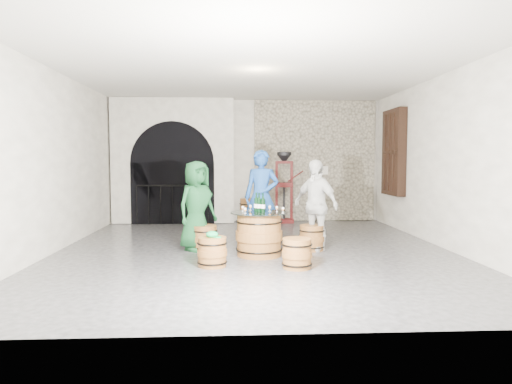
{
  "coord_description": "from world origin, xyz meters",
  "views": [
    {
      "loc": [
        -0.37,
        -8.12,
        1.62
      ],
      "look_at": [
        0.04,
        0.01,
        1.05
      ],
      "focal_mm": 32.0,
      "sensor_mm": 36.0,
      "label": 1
    }
  ],
  "objects_px": {
    "person_green": "(197,206)",
    "barrel_stool_far": "(261,233)",
    "barrel_stool_near_left": "(212,252)",
    "barrel_table": "(259,234)",
    "person_white": "(315,205)",
    "wine_bottle_center": "(263,205)",
    "barrel_stool_left": "(205,238)",
    "wine_bottle_right": "(256,204)",
    "wine_bottle_left": "(259,204)",
    "side_barrel": "(250,212)",
    "barrel_stool_near_right": "(297,254)",
    "corking_press": "(284,182)",
    "barrel_stool_right": "(312,238)",
    "person_blue": "(261,197)"
  },
  "relations": [
    {
      "from": "person_green",
      "to": "barrel_stool_far",
      "type": "bearing_deg",
      "value": -21.79
    },
    {
      "from": "barrel_stool_near_left",
      "to": "person_green",
      "type": "xyz_separation_m",
      "value": [
        -0.33,
        1.31,
        0.58
      ]
    },
    {
      "from": "barrel_table",
      "to": "person_white",
      "type": "distance_m",
      "value": 1.22
    },
    {
      "from": "wine_bottle_center",
      "to": "barrel_stool_left",
      "type": "bearing_deg",
      "value": 152.88
    },
    {
      "from": "person_green",
      "to": "wine_bottle_right",
      "type": "xyz_separation_m",
      "value": [
        1.05,
        -0.48,
        0.07
      ]
    },
    {
      "from": "barrel_stool_left",
      "to": "wine_bottle_left",
      "type": "xyz_separation_m",
      "value": [
        0.95,
        -0.46,
        0.65
      ]
    },
    {
      "from": "barrel_stool_far",
      "to": "side_barrel",
      "type": "bearing_deg",
      "value": 93.18
    },
    {
      "from": "barrel_stool_left",
      "to": "barrel_stool_near_right",
      "type": "relative_size",
      "value": 1.0
    },
    {
      "from": "person_green",
      "to": "wine_bottle_left",
      "type": "xyz_separation_m",
      "value": [
        1.09,
        -0.53,
        0.07
      ]
    },
    {
      "from": "person_green",
      "to": "corking_press",
      "type": "bearing_deg",
      "value": 16.29
    },
    {
      "from": "barrel_stool_far",
      "to": "barrel_stool_near_right",
      "type": "distance_m",
      "value": 2.03
    },
    {
      "from": "person_green",
      "to": "wine_bottle_center",
      "type": "relative_size",
      "value": 4.94
    },
    {
      "from": "person_white",
      "to": "barrel_stool_far",
      "type": "bearing_deg",
      "value": -162.48
    },
    {
      "from": "corking_press",
      "to": "barrel_stool_left",
      "type": "bearing_deg",
      "value": -112.43
    },
    {
      "from": "barrel_stool_near_right",
      "to": "person_green",
      "type": "height_order",
      "value": "person_green"
    },
    {
      "from": "wine_bottle_left",
      "to": "side_barrel",
      "type": "bearing_deg",
      "value": 90.51
    },
    {
      "from": "side_barrel",
      "to": "wine_bottle_center",
      "type": "bearing_deg",
      "value": -88.48
    },
    {
      "from": "side_barrel",
      "to": "corking_press",
      "type": "height_order",
      "value": "corking_press"
    },
    {
      "from": "barrel_table",
      "to": "barrel_stool_left",
      "type": "relative_size",
      "value": 2.07
    },
    {
      "from": "barrel_stool_near_right",
      "to": "person_white",
      "type": "distance_m",
      "value": 1.6
    },
    {
      "from": "barrel_stool_left",
      "to": "barrel_stool_near_right",
      "type": "height_order",
      "value": "same"
    },
    {
      "from": "barrel_stool_near_right",
      "to": "side_barrel",
      "type": "xyz_separation_m",
      "value": [
        -0.54,
        4.4,
        0.12
      ]
    },
    {
      "from": "barrel_stool_near_right",
      "to": "wine_bottle_center",
      "type": "distance_m",
      "value": 1.2
    },
    {
      "from": "barrel_stool_near_right",
      "to": "barrel_stool_far",
      "type": "bearing_deg",
      "value": 101.62
    },
    {
      "from": "barrel_stool_near_left",
      "to": "corking_press",
      "type": "bearing_deg",
      "value": 71.24
    },
    {
      "from": "barrel_stool_right",
      "to": "barrel_stool_near_left",
      "type": "distance_m",
      "value": 2.1
    },
    {
      "from": "barrel_stool_far",
      "to": "person_blue",
      "type": "bearing_deg",
      "value": 84.34
    },
    {
      "from": "barrel_stool_left",
      "to": "barrel_stool_right",
      "type": "xyz_separation_m",
      "value": [
        1.92,
        -0.06,
        0.0
      ]
    },
    {
      "from": "barrel_stool_right",
      "to": "barrel_stool_near_left",
      "type": "height_order",
      "value": "same"
    },
    {
      "from": "corking_press",
      "to": "barrel_stool_far",
      "type": "bearing_deg",
      "value": -99.87
    },
    {
      "from": "person_green",
      "to": "wine_bottle_center",
      "type": "bearing_deg",
      "value": -71.56
    },
    {
      "from": "barrel_stool_left",
      "to": "person_green",
      "type": "bearing_deg",
      "value": 152.74
    },
    {
      "from": "barrel_stool_left",
      "to": "wine_bottle_right",
      "type": "distance_m",
      "value": 1.19
    },
    {
      "from": "barrel_stool_left",
      "to": "barrel_stool_far",
      "type": "xyz_separation_m",
      "value": [
        1.05,
        0.57,
        0.0
      ]
    },
    {
      "from": "barrel_table",
      "to": "wine_bottle_right",
      "type": "distance_m",
      "value": 0.51
    },
    {
      "from": "person_blue",
      "to": "barrel_table",
      "type": "bearing_deg",
      "value": -81.62
    },
    {
      "from": "wine_bottle_left",
      "to": "corking_press",
      "type": "bearing_deg",
      "value": 77.74
    },
    {
      "from": "corking_press",
      "to": "wine_bottle_left",
      "type": "bearing_deg",
      "value": -97.7
    },
    {
      "from": "person_blue",
      "to": "wine_bottle_right",
      "type": "bearing_deg",
      "value": -84.43
    },
    {
      "from": "wine_bottle_left",
      "to": "person_white",
      "type": "bearing_deg",
      "value": 22.45
    },
    {
      "from": "barrel_stool_near_right",
      "to": "wine_bottle_right",
      "type": "distance_m",
      "value": 1.33
    },
    {
      "from": "person_blue",
      "to": "wine_bottle_left",
      "type": "height_order",
      "value": "person_blue"
    },
    {
      "from": "barrel_stool_right",
      "to": "wine_bottle_left",
      "type": "xyz_separation_m",
      "value": [
        -0.97,
        -0.4,
        0.65
      ]
    },
    {
      "from": "barrel_stool_near_right",
      "to": "person_blue",
      "type": "xyz_separation_m",
      "value": [
        -0.41,
        2.04,
        0.69
      ]
    },
    {
      "from": "barrel_stool_left",
      "to": "wine_bottle_right",
      "type": "xyz_separation_m",
      "value": [
        0.9,
        -0.41,
        0.65
      ]
    },
    {
      "from": "wine_bottle_center",
      "to": "wine_bottle_right",
      "type": "distance_m",
      "value": 0.15
    },
    {
      "from": "barrel_stool_near_left",
      "to": "person_green",
      "type": "bearing_deg",
      "value": 104.24
    },
    {
      "from": "barrel_stool_left",
      "to": "person_white",
      "type": "distance_m",
      "value": 2.08
    },
    {
      "from": "person_green",
      "to": "wine_bottle_center",
      "type": "distance_m",
      "value": 1.3
    },
    {
      "from": "barrel_stool_right",
      "to": "wine_bottle_right",
      "type": "bearing_deg",
      "value": -161.04
    }
  ]
}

